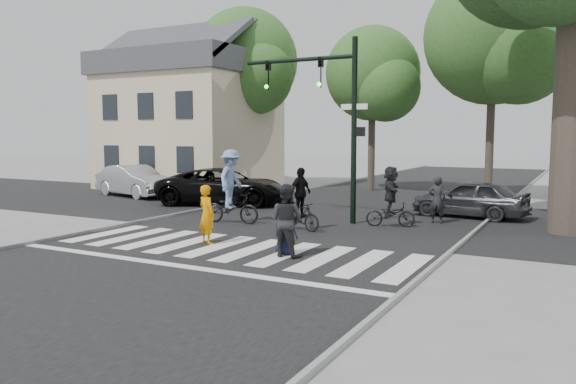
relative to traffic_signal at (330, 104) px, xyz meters
name	(u,v)px	position (x,y,z in m)	size (l,w,h in m)	color
ground	(211,256)	(-0.35, -6.20, -3.90)	(120.00, 120.00, 0.00)	gray
road_stem	(304,226)	(-0.35, -1.20, -3.90)	(10.00, 70.00, 0.01)	black
road_cross	(340,214)	(-0.35, 1.80, -3.89)	(70.00, 10.00, 0.01)	black
curb_left	(179,214)	(-5.40, -1.20, -3.85)	(0.10, 70.00, 0.10)	gray
curb_right	(467,238)	(4.70, -1.20, -3.85)	(0.10, 70.00, 0.10)	gray
crosswalk	(227,251)	(-0.35, -5.54, -3.89)	(10.00, 3.85, 0.01)	silver
traffic_signal	(330,104)	(0.00, 0.00, 0.00)	(4.45, 0.29, 6.00)	black
bg_tree_0	(181,80)	(-14.09, 9.80, 2.24)	(5.46, 5.20, 8.97)	brown
bg_tree_1	(247,65)	(-9.06, 9.28, 2.75)	(6.09, 5.80, 9.80)	brown
bg_tree_2	(376,77)	(-2.11, 10.42, 1.88)	(5.04, 4.80, 8.40)	brown
bg_tree_3	(500,40)	(3.95, 9.07, 3.04)	(6.30, 6.00, 10.20)	brown
house	(190,118)	(-11.85, 7.78, -0.10)	(8.40, 8.10, 8.82)	beige
pedestrian_woman	(207,215)	(-1.32, -5.04, -3.11)	(0.58, 0.38, 1.59)	orange
pedestrian_child	(285,229)	(1.16, -5.23, -3.26)	(0.63, 0.41, 1.28)	#181A3D
pedestrian_adult	(286,220)	(1.28, -5.40, -3.03)	(0.85, 0.66, 1.75)	black
cyclist_left	(231,191)	(-2.71, -1.81, -2.85)	(1.99, 1.33, 2.43)	black
cyclist_mid	(300,205)	(-0.08, -2.00, -3.11)	(1.53, 0.96, 1.92)	black
cyclist_right	(391,200)	(2.12, -0.02, -3.04)	(1.60, 1.48, 1.92)	black
car_suv	(224,186)	(-5.76, 2.15, -3.14)	(2.51, 5.45, 1.51)	black
car_silver	(134,181)	(-11.19, 2.68, -3.16)	(1.56, 4.48, 1.47)	#B8B9BE
car_grey	(470,198)	(3.95, 3.29, -3.23)	(1.59, 3.95, 1.34)	#333338
bystander_dark	(437,200)	(3.25, 1.36, -3.12)	(0.57, 0.37, 1.56)	black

